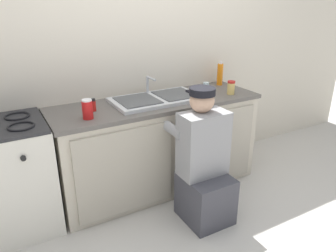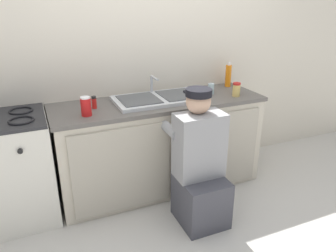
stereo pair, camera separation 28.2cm
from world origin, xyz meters
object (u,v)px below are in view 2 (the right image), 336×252
at_px(soap_bottle_orange, 228,76).
at_px(plumber_person, 200,169).
at_px(stove_range, 11,170).
at_px(condiment_jar, 236,89).
at_px(spice_bottle_red, 94,103).
at_px(water_glass, 211,89).
at_px(spice_bottle_pepper, 237,89).
at_px(sink_double_basin, 159,98).
at_px(soda_cup_red, 86,106).

bearing_deg(soap_bottle_orange, plumber_person, -132.99).
height_order(stove_range, soap_bottle_orange, soap_bottle_orange).
xyz_separation_m(condiment_jar, spice_bottle_red, (-1.29, 0.16, -0.01)).
bearing_deg(water_glass, spice_bottle_pepper, -24.90).
bearing_deg(sink_double_basin, water_glass, 0.41).
bearing_deg(spice_bottle_pepper, condiment_jar, -130.61).
distance_m(water_glass, spice_bottle_red, 1.11).
height_order(soap_bottle_orange, soda_cup_red, soap_bottle_orange).
bearing_deg(spice_bottle_red, water_glass, 0.00).
bearing_deg(spice_bottle_pepper, water_glass, 155.10).
height_order(stove_range, plumber_person, plumber_person).
relative_size(soap_bottle_orange, soda_cup_red, 1.64).
bearing_deg(condiment_jar, spice_bottle_pepper, 49.39).
bearing_deg(spice_bottle_red, plumber_person, -42.54).
distance_m(sink_double_basin, spice_bottle_red, 0.58).
xyz_separation_m(sink_double_basin, spice_bottle_pepper, (0.76, -0.10, 0.03)).
bearing_deg(spice_bottle_pepper, stove_range, 177.25).
bearing_deg(spice_bottle_red, soda_cup_red, -121.04).
bearing_deg(plumber_person, stove_range, 156.10).
height_order(soap_bottle_orange, spice_bottle_red, soap_bottle_orange).
bearing_deg(stove_range, sink_double_basin, 0.10).
bearing_deg(sink_double_basin, soda_cup_red, -167.58).
bearing_deg(soap_bottle_orange, water_glass, -150.32).
bearing_deg(spice_bottle_pepper, sink_double_basin, 172.48).
xyz_separation_m(soap_bottle_orange, soda_cup_red, (-1.50, -0.32, -0.04)).
xyz_separation_m(sink_double_basin, soap_bottle_orange, (0.83, 0.17, 0.09)).
distance_m(stove_range, spice_bottle_red, 0.85).
relative_size(condiment_jar, spice_bottle_red, 1.22).
xyz_separation_m(stove_range, plumber_person, (1.38, -0.61, 0.02)).
distance_m(sink_double_basin, soda_cup_red, 0.69).
relative_size(plumber_person, soda_cup_red, 7.26).
xyz_separation_m(water_glass, soap_bottle_orange, (0.30, 0.17, 0.06)).
xyz_separation_m(stove_range, soda_cup_red, (0.62, -0.15, 0.50)).
bearing_deg(spice_bottle_red, stove_range, -179.51).
xyz_separation_m(water_glass, spice_bottle_red, (-1.11, -0.00, 0.00)).
relative_size(sink_double_basin, water_glass, 8.00).
height_order(water_glass, spice_bottle_red, spice_bottle_red).
distance_m(plumber_person, condiment_jar, 0.90).
bearing_deg(spice_bottle_pepper, plumber_person, -142.15).
height_order(condiment_jar, soda_cup_red, soda_cup_red).
height_order(condiment_jar, water_glass, condiment_jar).
bearing_deg(plumber_person, soda_cup_red, 148.57).
bearing_deg(condiment_jar, soap_bottle_orange, 69.75).
relative_size(sink_double_basin, spice_bottle_red, 7.62).
distance_m(plumber_person, spice_bottle_pepper, 0.96).
height_order(spice_bottle_pepper, soda_cup_red, soda_cup_red).
xyz_separation_m(stove_range, water_glass, (1.82, 0.01, 0.47)).
bearing_deg(soap_bottle_orange, spice_bottle_red, -173.17).
bearing_deg(water_glass, spice_bottle_red, -180.00).
relative_size(plumber_person, soap_bottle_orange, 4.42).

